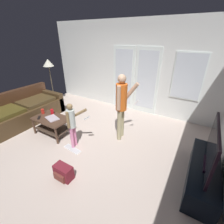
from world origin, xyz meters
name	(u,v)px	position (x,y,z in m)	size (l,w,h in m)	color
ground_plane	(81,143)	(0.00, 0.00, -0.01)	(5.74, 4.81, 0.02)	beige
wall_back_with_doors	(129,69)	(0.07, 2.37, 1.33)	(5.74, 0.09, 2.75)	silver
leather_couch	(21,112)	(-2.13, -0.10, 0.30)	(0.97, 2.30, 0.85)	#48341E
coffee_table	(52,122)	(-0.86, -0.06, 0.33)	(0.90, 0.56, 0.45)	#4B3325
tv_stand	(203,174)	(2.49, 0.22, 0.20)	(0.44, 1.44, 0.40)	black
flat_screen_tv	(212,147)	(2.49, 0.22, 0.75)	(0.08, 1.18, 0.70)	black
person_adult	(122,103)	(0.70, 0.68, 0.93)	(0.46, 0.46, 1.56)	tan
person_child	(72,122)	(-0.03, -0.16, 0.63)	(0.43, 0.35, 1.05)	pink
floor_lamp	(49,65)	(-2.47, 1.37, 1.36)	(0.36, 0.36, 1.57)	#2C3230
backpack	(63,172)	(0.41, -0.92, 0.13)	(0.34, 0.22, 0.26)	maroon
loose_keyboard	(72,149)	(-0.01, -0.28, 0.01)	(0.45, 0.18, 0.02)	white
laptop_closed	(52,118)	(-0.81, -0.06, 0.46)	(0.35, 0.23, 0.02)	#BAACB5
cup_near_edge	(52,112)	(-1.01, 0.11, 0.52)	(0.08, 0.08, 0.13)	red
cup_by_laptop	(43,111)	(-1.23, 0.00, 0.51)	(0.08, 0.08, 0.12)	red
tv_remote_black	(39,118)	(-1.12, -0.21, 0.46)	(0.17, 0.05, 0.02)	black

